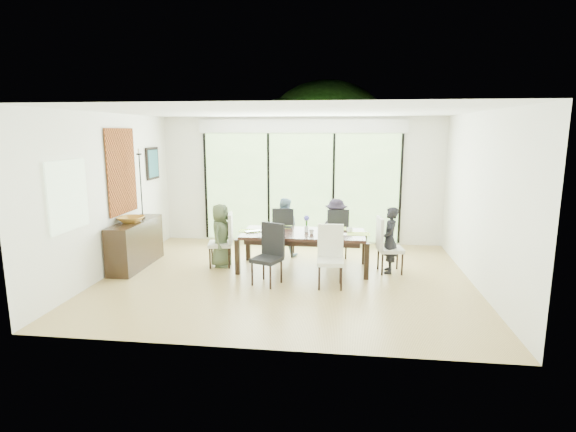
# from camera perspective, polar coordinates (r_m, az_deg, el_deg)

# --- Properties ---
(floor) EXTENTS (6.00, 5.00, 0.01)m
(floor) POSITION_cam_1_polar(r_m,az_deg,el_deg) (7.53, -0.24, -7.89)
(floor) COLOR olive
(floor) RESTS_ON ground
(ceiling) EXTENTS (6.00, 5.00, 0.01)m
(ceiling) POSITION_cam_1_polar(r_m,az_deg,el_deg) (7.14, -0.25, 13.18)
(ceiling) COLOR white
(ceiling) RESTS_ON wall_back
(wall_back) EXTENTS (6.00, 0.02, 2.70)m
(wall_back) POSITION_cam_1_polar(r_m,az_deg,el_deg) (9.69, 1.66, 4.51)
(wall_back) COLOR silver
(wall_back) RESTS_ON floor
(wall_front) EXTENTS (6.00, 0.02, 2.70)m
(wall_front) POSITION_cam_1_polar(r_m,az_deg,el_deg) (4.77, -4.10, -2.01)
(wall_front) COLOR silver
(wall_front) RESTS_ON floor
(wall_left) EXTENTS (0.02, 5.00, 2.70)m
(wall_left) POSITION_cam_1_polar(r_m,az_deg,el_deg) (8.16, -21.73, 2.58)
(wall_left) COLOR beige
(wall_left) RESTS_ON floor
(wall_right) EXTENTS (0.02, 5.00, 2.70)m
(wall_right) POSITION_cam_1_polar(r_m,az_deg,el_deg) (7.46, 23.37, 1.75)
(wall_right) COLOR beige
(wall_right) RESTS_ON floor
(glass_doors) EXTENTS (4.20, 0.02, 2.30)m
(glass_doors) POSITION_cam_1_polar(r_m,az_deg,el_deg) (9.66, 1.63, 3.61)
(glass_doors) COLOR #598C3F
(glass_doors) RESTS_ON wall_back
(blinds_header) EXTENTS (4.40, 0.06, 0.28)m
(blinds_header) POSITION_cam_1_polar(r_m,az_deg,el_deg) (9.58, 1.66, 11.34)
(blinds_header) COLOR white
(blinds_header) RESTS_ON wall_back
(mullion_a) EXTENTS (0.05, 0.04, 2.30)m
(mullion_a) POSITION_cam_1_polar(r_m,az_deg,el_deg) (10.07, -10.38, 3.72)
(mullion_a) COLOR black
(mullion_a) RESTS_ON wall_back
(mullion_b) EXTENTS (0.05, 0.04, 2.30)m
(mullion_b) POSITION_cam_1_polar(r_m,az_deg,el_deg) (9.75, -2.49, 3.66)
(mullion_b) COLOR black
(mullion_b) RESTS_ON wall_back
(mullion_c) EXTENTS (0.05, 0.04, 2.30)m
(mullion_c) POSITION_cam_1_polar(r_m,az_deg,el_deg) (9.61, 5.79, 3.52)
(mullion_c) COLOR black
(mullion_c) RESTS_ON wall_back
(mullion_d) EXTENTS (0.05, 0.04, 2.30)m
(mullion_d) POSITION_cam_1_polar(r_m,az_deg,el_deg) (9.68, 14.11, 3.30)
(mullion_d) COLOR black
(mullion_d) RESTS_ON wall_back
(side_window) EXTENTS (0.02, 0.90, 1.00)m
(side_window) POSITION_cam_1_polar(r_m,az_deg,el_deg) (7.10, -26.15, 2.35)
(side_window) COLOR #8CAD7F
(side_window) RESTS_ON wall_left
(deck) EXTENTS (6.00, 1.80, 0.10)m
(deck) POSITION_cam_1_polar(r_m,az_deg,el_deg) (10.80, 2.07, -2.38)
(deck) COLOR brown
(deck) RESTS_ON ground
(rail_top) EXTENTS (6.00, 0.08, 0.06)m
(rail_top) POSITION_cam_1_polar(r_m,az_deg,el_deg) (11.46, 2.44, 1.45)
(rail_top) COLOR brown
(rail_top) RESTS_ON deck
(foliage_left) EXTENTS (3.20, 3.20, 3.20)m
(foliage_left) POSITION_cam_1_polar(r_m,az_deg,el_deg) (12.61, -5.38, 6.33)
(foliage_left) COLOR #14380F
(foliage_left) RESTS_ON ground
(foliage_mid) EXTENTS (4.00, 4.00, 4.00)m
(foliage_mid) POSITION_cam_1_polar(r_m,az_deg,el_deg) (12.90, 4.86, 8.04)
(foliage_mid) COLOR #14380F
(foliage_mid) RESTS_ON ground
(foliage_right) EXTENTS (2.80, 2.80, 2.80)m
(foliage_right) POSITION_cam_1_polar(r_m,az_deg,el_deg) (12.20, 13.18, 5.10)
(foliage_right) COLOR #14380F
(foliage_right) RESTS_ON ground
(foliage_far) EXTENTS (3.60, 3.60, 3.60)m
(foliage_far) POSITION_cam_1_polar(r_m,az_deg,el_deg) (13.68, 0.74, 7.48)
(foliage_far) COLOR #14380F
(foliage_far) RESTS_ON ground
(table_top) EXTENTS (2.12, 0.97, 0.05)m
(table_top) POSITION_cam_1_polar(r_m,az_deg,el_deg) (7.83, 1.96, -2.29)
(table_top) COLOR black
(table_top) RESTS_ON floor
(table_apron) EXTENTS (1.94, 0.79, 0.09)m
(table_apron) POSITION_cam_1_polar(r_m,az_deg,el_deg) (7.85, 1.96, -2.85)
(table_apron) COLOR black
(table_apron) RESTS_ON floor
(table_leg_fl) EXTENTS (0.08, 0.08, 0.61)m
(table_leg_fl) POSITION_cam_1_polar(r_m,az_deg,el_deg) (7.67, -6.44, -5.18)
(table_leg_fl) COLOR black
(table_leg_fl) RESTS_ON floor
(table_leg_fr) EXTENTS (0.08, 0.08, 0.61)m
(table_leg_fr) POSITION_cam_1_polar(r_m,az_deg,el_deg) (7.48, 9.95, -5.70)
(table_leg_fr) COLOR black
(table_leg_fr) RESTS_ON floor
(table_leg_bl) EXTENTS (0.08, 0.08, 0.61)m
(table_leg_bl) POSITION_cam_1_polar(r_m,az_deg,el_deg) (8.48, -5.09, -3.60)
(table_leg_bl) COLOR black
(table_leg_bl) RESTS_ON floor
(table_leg_br) EXTENTS (0.08, 0.08, 0.61)m
(table_leg_br) POSITION_cam_1_polar(r_m,az_deg,el_deg) (8.31, 9.67, -4.02)
(table_leg_br) COLOR black
(table_leg_br) RESTS_ON floor
(chair_left_end) EXTENTS (0.47, 0.47, 0.97)m
(chair_left_end) POSITION_cam_1_polar(r_m,az_deg,el_deg) (8.13, -8.64, -3.00)
(chair_left_end) COLOR beige
(chair_left_end) RESTS_ON floor
(chair_right_end) EXTENTS (0.46, 0.46, 0.97)m
(chair_right_end) POSITION_cam_1_polar(r_m,az_deg,el_deg) (7.88, 12.90, -3.60)
(chair_right_end) COLOR beige
(chair_right_end) RESTS_ON floor
(chair_far_left) EXTENTS (0.41, 0.41, 0.97)m
(chair_far_left) POSITION_cam_1_polar(r_m,az_deg,el_deg) (8.74, -0.48, -1.92)
(chair_far_left) COLOR black
(chair_far_left) RESTS_ON floor
(chair_far_right) EXTENTS (0.48, 0.48, 0.97)m
(chair_far_right) POSITION_cam_1_polar(r_m,az_deg,el_deg) (8.67, 6.09, -2.09)
(chair_far_right) COLOR black
(chair_far_right) RESTS_ON floor
(chair_near_left) EXTENTS (0.53, 0.53, 0.97)m
(chair_near_left) POSITION_cam_1_polar(r_m,az_deg,el_deg) (7.10, -2.72, -4.93)
(chair_near_left) COLOR black
(chair_near_left) RESTS_ON floor
(chair_near_right) EXTENTS (0.42, 0.42, 0.97)m
(chair_near_right) POSITION_cam_1_polar(r_m,az_deg,el_deg) (7.00, 5.40, -5.19)
(chair_near_right) COLOR silver
(chair_near_right) RESTS_ON floor
(person_left_end) EXTENTS (0.37, 0.55, 1.14)m
(person_left_end) POSITION_cam_1_polar(r_m,az_deg,el_deg) (8.11, -8.52, -2.43)
(person_left_end) COLOR #465337
(person_left_end) RESTS_ON floor
(person_right_end) EXTENTS (0.36, 0.55, 1.14)m
(person_right_end) POSITION_cam_1_polar(r_m,az_deg,el_deg) (7.86, 12.78, -3.00)
(person_right_end) COLOR black
(person_right_end) RESTS_ON floor
(person_far_left) EXTENTS (0.56, 0.39, 1.14)m
(person_far_left) POSITION_cam_1_polar(r_m,az_deg,el_deg) (8.70, -0.50, -1.41)
(person_far_left) COLOR #7796AC
(person_far_left) RESTS_ON floor
(person_far_right) EXTENTS (0.55, 0.36, 1.14)m
(person_far_right) POSITION_cam_1_polar(r_m,az_deg,el_deg) (8.63, 6.10, -1.57)
(person_far_right) COLOR black
(person_far_right) RESTS_ON floor
(placemat_left) EXTENTS (0.39, 0.28, 0.01)m
(placemat_left) POSITION_cam_1_polar(r_m,az_deg,el_deg) (7.96, -4.86, -1.89)
(placemat_left) COLOR #85A53A
(placemat_left) RESTS_ON table_top
(placemat_right) EXTENTS (0.39, 0.28, 0.01)m
(placemat_right) POSITION_cam_1_polar(r_m,az_deg,el_deg) (7.80, 8.93, -2.25)
(placemat_right) COLOR #9BB741
(placemat_right) RESTS_ON table_top
(placemat_far_l) EXTENTS (0.39, 0.28, 0.01)m
(placemat_far_l) POSITION_cam_1_polar(r_m,az_deg,el_deg) (8.26, -0.90, -1.38)
(placemat_far_l) COLOR olive
(placemat_far_l) RESTS_ON table_top
(placemat_far_r) EXTENTS (0.39, 0.28, 0.01)m
(placemat_far_r) POSITION_cam_1_polar(r_m,az_deg,el_deg) (8.19, 6.05, -1.56)
(placemat_far_r) COLOR #99BF44
(placemat_far_r) RESTS_ON table_top
(placemat_paper) EXTENTS (0.39, 0.28, 0.01)m
(placemat_paper) POSITION_cam_1_polar(r_m,az_deg,el_deg) (7.60, -2.38, -2.46)
(placemat_paper) COLOR white
(placemat_paper) RESTS_ON table_top
(tablet_far_l) EXTENTS (0.23, 0.16, 0.01)m
(tablet_far_l) POSITION_cam_1_polar(r_m,az_deg,el_deg) (8.20, -0.25, -1.42)
(tablet_far_l) COLOR black
(tablet_far_l) RESTS_ON table_top
(tablet_far_r) EXTENTS (0.21, 0.15, 0.01)m
(tablet_far_r) POSITION_cam_1_polar(r_m,az_deg,el_deg) (8.14, 5.69, -1.58)
(tablet_far_r) COLOR black
(tablet_far_r) RESTS_ON table_top
(papers) EXTENTS (0.26, 0.19, 0.00)m
(papers) POSITION_cam_1_polar(r_m,az_deg,el_deg) (7.75, 7.10, -2.30)
(papers) COLOR white
(papers) RESTS_ON table_top
(platter_base) EXTENTS (0.23, 0.23, 0.02)m
(platter_base) POSITION_cam_1_polar(r_m,az_deg,el_deg) (7.60, -2.38, -2.37)
(platter_base) COLOR white
(platter_base) RESTS_ON table_top
(platter_snacks) EXTENTS (0.18, 0.18, 0.01)m
(platter_snacks) POSITION_cam_1_polar(r_m,az_deg,el_deg) (7.60, -2.38, -2.25)
(platter_snacks) COLOR orange
(platter_snacks) RESTS_ON table_top
(vase) EXTENTS (0.07, 0.07, 0.11)m
(vase) POSITION_cam_1_polar(r_m,az_deg,el_deg) (7.86, 2.36, -1.65)
(vase) COLOR silver
(vase) RESTS_ON table_top
(hyacinth_stems) EXTENTS (0.04, 0.04, 0.14)m
(hyacinth_stems) POSITION_cam_1_polar(r_m,az_deg,el_deg) (7.84, 2.37, -0.89)
(hyacinth_stems) COLOR #337226
(hyacinth_stems) RESTS_ON table_top
(hyacinth_blooms) EXTENTS (0.10, 0.10, 0.10)m
(hyacinth_blooms) POSITION_cam_1_polar(r_m,az_deg,el_deg) (7.82, 2.37, -0.26)
(hyacinth_blooms) COLOR #5C55D5
(hyacinth_blooms) RESTS_ON table_top
(laptop) EXTENTS (0.35, 0.32, 0.02)m
(laptop) POSITION_cam_1_polar(r_m,az_deg,el_deg) (7.85, -4.30, -2.00)
(laptop) COLOR silver
(laptop) RESTS_ON table_top
(cup_a) EXTENTS (0.14, 0.14, 0.08)m
(cup_a) POSITION_cam_1_polar(r_m,az_deg,el_deg) (8.05, -2.91, -1.43)
(cup_a) COLOR white
(cup_a) RESTS_ON table_top
(cup_b) EXTENTS (0.11, 0.11, 0.08)m
(cup_b) POSITION_cam_1_polar(r_m,az_deg,el_deg) (7.71, 3.01, -2.00)
(cup_b) COLOR white
(cup_b) RESTS_ON table_top
(cup_c) EXTENTS (0.12, 0.12, 0.08)m
(cup_c) POSITION_cam_1_polar(r_m,az_deg,el_deg) (7.89, 7.83, -1.78)
(cup_c) COLOR white
(cup_c) RESTS_ON table_top
(book) EXTENTS (0.15, 0.20, 0.02)m
(book) POSITION_cam_1_polar(r_m,az_deg,el_deg) (7.86, 3.81, -2.01)
(book) COLOR white
(book) RESTS_ON table_top
(sideboard) EXTENTS (0.41, 1.47, 0.83)m
(sideboard) POSITION_cam_1_polar(r_m,az_deg,el_deg) (8.49, -18.78, -3.38)
(sideboard) COLOR black
(sideboard) RESTS_ON floor
(bowl) EXTENTS (0.44, 0.44, 0.11)m
(bowl) POSITION_cam_1_polar(r_m,az_deg,el_deg) (8.31, -19.27, -0.42)
(bowl) COLOR #996521
(bowl) RESTS_ON sideboard
(candlestick_base) EXTENTS (0.09, 0.09, 0.04)m
(candlestick_base) POSITION_cam_1_polar(r_m,az_deg,el_deg) (8.71, -17.96, -0.08)
(candlestick_base) COLOR black
(candlestick_base) RESTS_ON sideboard
(candlestick_shaft) EXTENTS (0.02, 0.02, 1.15)m
(candlestick_shaft) POSITION_cam_1_polar(r_m,az_deg,el_deg) (8.63, -18.18, 3.69)
(candlestick_shaft) COLOR black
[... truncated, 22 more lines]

